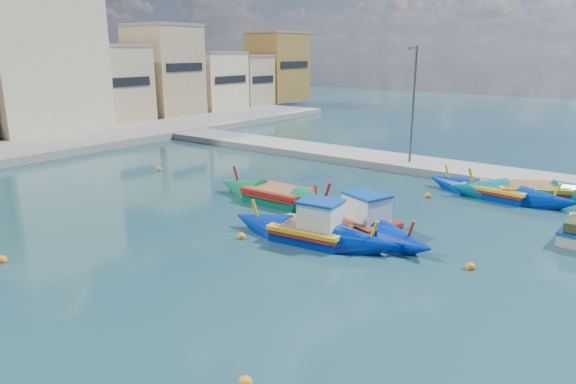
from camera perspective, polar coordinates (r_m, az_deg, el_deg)
ground at (r=17.97m, az=7.71°, el=-10.17°), size 160.00×160.00×0.00m
east_quay at (r=33.98m, az=22.92°, el=1.54°), size 4.00×70.00×0.50m
church_block at (r=53.57m, az=-26.96°, el=14.63°), size 10.00×10.00×19.10m
quay_street_lamp at (r=34.70m, az=13.70°, el=9.46°), size 1.18×0.16×8.00m
luzzu_turquoise_cabin at (r=22.93m, az=7.83°, el=-3.46°), size 4.83×8.91×2.82m
luzzu_blue_cabin at (r=21.59m, az=2.64°, el=-4.56°), size 2.83×8.01×2.78m
luzzu_green at (r=26.95m, az=-1.02°, el=-0.55°), size 2.29×8.42×2.65m
luzzu_blue_south at (r=30.00m, az=22.19°, el=-0.12°), size 2.86×8.48×2.40m
luzzu_cyan_south at (r=30.57m, az=25.27°, el=-0.11°), size 6.15×8.73×2.72m
mooring_buoys at (r=22.44m, az=-3.45°, el=-4.48°), size 18.47×22.04×0.36m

